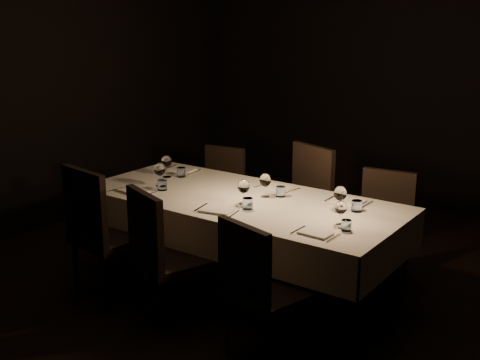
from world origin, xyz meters
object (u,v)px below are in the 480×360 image
Objects in this scene: chair_near_left at (102,228)px; chair_far_center at (301,200)px; chair_near_center at (162,251)px; chair_far_right at (383,222)px; dining_table at (240,207)px; chair_far_left at (220,188)px; chair_near_right at (257,285)px.

chair_far_center is (0.84, 1.53, -0.01)m from chair_near_left.
chair_far_right is at bearing -101.63° from chair_near_center.
dining_table is 2.85× the size of chair_far_left.
chair_far_right reaches higher than chair_far_left.
chair_near_left reaches higher than chair_far_left.
chair_far_right is (0.75, 0.02, -0.06)m from chair_far_center.
chair_far_left is (-0.72, 1.60, -0.04)m from chair_near_center.
chair_near_left is at bearing 19.73° from chair_near_center.
chair_near_center is at bearing -172.61° from chair_near_left.
chair_near_right is at bearing -102.09° from chair_far_right.
dining_table is at bearing -127.13° from chair_near_left.
dining_table is at bearing -52.55° from chair_far_left.
chair_far_center is at bearing -77.90° from chair_near_center.
chair_near_right is at bearing -54.12° from chair_far_left.
chair_far_center is at bearing -110.75° from chair_near_left.
dining_table is at bearing -78.18° from chair_far_center.
chair_near_center is 0.82m from chair_near_right.
chair_far_center is 1.13× the size of chair_far_right.
chair_far_right is (0.16, 1.58, -0.01)m from chair_near_right.
chair_near_center is at bearing -100.04° from dining_table.
chair_far_center reaches higher than chair_far_right.
chair_near_right is 1.05× the size of chair_far_left.
chair_near_center reaches higher than dining_table.
chair_near_left is at bearing -142.15° from chair_far_right.
chair_far_center is (0.94, -0.07, 0.07)m from chair_far_left.
chair_far_left is at bearing 172.20° from chair_far_right.
chair_near_left is 1.18× the size of chair_far_left.
chair_near_left reaches higher than chair_far_right.
chair_near_left is 1.44m from chair_near_right.
chair_near_left is 0.62m from chair_near_center.
chair_near_right is (0.82, -0.03, -0.02)m from chair_near_center.
chair_near_left is at bearing -93.84° from chair_far_left.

